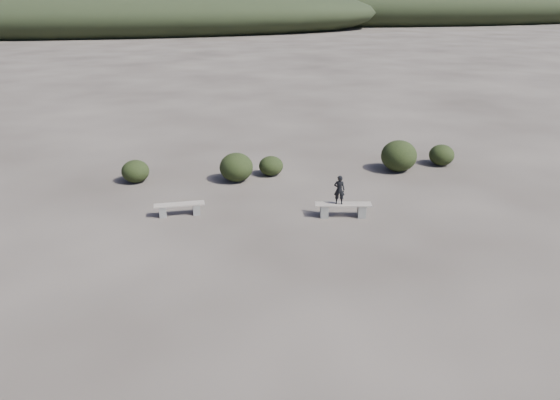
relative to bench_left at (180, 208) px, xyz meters
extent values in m
plane|color=#322B27|center=(3.40, -5.37, -0.25)|extent=(1200.00, 1200.00, 0.00)
cube|color=slate|center=(-0.55, -0.04, -0.07)|extent=(0.25, 0.34, 0.37)
cube|color=slate|center=(0.55, 0.04, -0.07)|extent=(0.25, 0.34, 0.37)
cube|color=gray|center=(0.00, 0.00, 0.14)|extent=(1.68, 0.45, 0.05)
cube|color=slate|center=(4.75, -0.81, -0.05)|extent=(0.31, 0.39, 0.41)
cube|color=slate|center=(5.98, -0.98, -0.05)|extent=(0.31, 0.39, 0.41)
cube|color=gray|center=(5.37, -0.90, 0.19)|extent=(1.89, 0.65, 0.05)
imported|color=black|center=(5.22, -0.87, 0.70)|extent=(0.42, 0.34, 0.98)
ellipsoid|color=black|center=(-1.78, 3.64, 0.18)|extent=(1.07, 1.07, 0.87)
ellipsoid|color=black|center=(2.12, 3.21, 0.31)|extent=(1.31, 1.31, 1.12)
ellipsoid|color=black|center=(3.55, 3.71, 0.14)|extent=(0.98, 0.98, 0.79)
ellipsoid|color=black|center=(8.84, 3.52, 0.39)|extent=(1.47, 1.47, 1.29)
ellipsoid|color=black|center=(10.93, 4.01, 0.19)|extent=(1.06, 1.06, 0.89)
ellipsoid|color=black|center=(-21.60, 84.63, 2.45)|extent=(110.00, 40.00, 12.00)
ellipsoid|color=black|center=(38.40, 104.63, 2.90)|extent=(120.00, 44.00, 14.00)
camera|label=1|loc=(0.92, -17.11, 6.90)|focal=35.00mm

